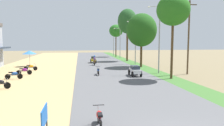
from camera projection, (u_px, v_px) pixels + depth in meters
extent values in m
cylinder|color=black|center=(7.00, 85.00, 17.71)|extent=(0.56, 0.06, 0.56)
ellipsoid|color=black|center=(0.00, 82.00, 17.60)|extent=(0.64, 0.28, 0.32)
cylinder|color=#A5A8AD|center=(6.00, 82.00, 17.67)|extent=(0.26, 0.05, 0.68)
cylinder|color=black|center=(5.00, 78.00, 17.63)|extent=(0.04, 0.54, 0.04)
cylinder|color=black|center=(20.00, 76.00, 22.34)|extent=(0.56, 0.06, 0.56)
cylinder|color=black|center=(8.00, 77.00, 22.16)|extent=(0.56, 0.06, 0.56)
cube|color=#333338|center=(14.00, 75.00, 22.23)|extent=(1.12, 0.12, 0.12)
ellipsoid|color=#1E4CA5|center=(14.00, 73.00, 22.23)|extent=(0.64, 0.28, 0.32)
cube|color=black|center=(11.00, 72.00, 22.16)|extent=(0.44, 0.20, 0.10)
cylinder|color=#A5A8AD|center=(19.00, 74.00, 22.31)|extent=(0.26, 0.05, 0.68)
cylinder|color=black|center=(19.00, 70.00, 22.26)|extent=(0.04, 0.54, 0.04)
cylinder|color=black|center=(30.00, 72.00, 25.33)|extent=(0.56, 0.06, 0.56)
cylinder|color=black|center=(19.00, 72.00, 25.14)|extent=(0.56, 0.06, 0.56)
cube|color=#333338|center=(24.00, 71.00, 25.22)|extent=(1.12, 0.12, 0.12)
ellipsoid|color=#8C1E8C|center=(25.00, 70.00, 25.22)|extent=(0.64, 0.28, 0.32)
cube|color=black|center=(22.00, 69.00, 25.15)|extent=(0.44, 0.20, 0.10)
cylinder|color=#A5A8AD|center=(29.00, 70.00, 25.29)|extent=(0.26, 0.05, 0.68)
cylinder|color=black|center=(28.00, 67.00, 25.25)|extent=(0.04, 0.54, 0.04)
cylinder|color=black|center=(35.00, 68.00, 28.97)|extent=(0.56, 0.06, 0.56)
cylinder|color=black|center=(26.00, 69.00, 28.78)|extent=(0.56, 0.06, 0.56)
cube|color=#333338|center=(31.00, 67.00, 28.86)|extent=(1.12, 0.12, 0.12)
ellipsoid|color=orange|center=(31.00, 66.00, 28.86)|extent=(0.64, 0.28, 0.32)
cube|color=black|center=(28.00, 65.00, 28.79)|extent=(0.44, 0.20, 0.10)
cylinder|color=#A5A8AD|center=(35.00, 66.00, 28.94)|extent=(0.26, 0.05, 0.68)
cylinder|color=black|center=(34.00, 64.00, 28.89)|extent=(0.04, 0.54, 0.04)
cube|color=#1959B2|center=(44.00, 116.00, 7.92)|extent=(0.04, 1.30, 0.70)
cylinder|color=#99999E|center=(30.00, 60.00, 33.61)|extent=(0.05, 0.05, 2.10)
cone|color=#3372BF|center=(29.00, 52.00, 33.49)|extent=(2.20, 2.20, 0.55)
cylinder|color=#4C351E|center=(172.00, 49.00, 22.31)|extent=(0.26, 0.26, 6.32)
ellipsoid|color=#25651B|center=(173.00, 10.00, 21.89)|extent=(3.43, 3.43, 3.27)
cylinder|color=#4C351E|center=(141.00, 53.00, 32.75)|extent=(0.35, 0.35, 4.32)
ellipsoid|color=#1F5218|center=(142.00, 30.00, 32.40)|extent=(4.68, 4.68, 5.08)
cylinder|color=#4C351E|center=(127.00, 45.00, 42.94)|extent=(0.37, 0.37, 6.68)
ellipsoid|color=#225023|center=(127.00, 21.00, 42.47)|extent=(3.89, 3.89, 4.94)
cylinder|color=#4C351E|center=(116.00, 45.00, 55.07)|extent=(0.27, 0.27, 5.89)
ellipsoid|color=#25681F|center=(116.00, 31.00, 54.69)|extent=(3.53, 3.53, 3.18)
cylinder|color=gray|center=(159.00, 40.00, 26.02)|extent=(0.16, 0.16, 8.35)
cylinder|color=gray|center=(155.00, 6.00, 25.51)|extent=(1.40, 0.08, 0.08)
ellipsoid|color=silver|center=(149.00, 7.00, 25.41)|extent=(0.36, 0.20, 0.14)
cylinder|color=gray|center=(165.00, 7.00, 25.72)|extent=(1.40, 0.08, 0.08)
ellipsoid|color=silver|center=(171.00, 7.00, 25.83)|extent=(0.36, 0.20, 0.14)
cylinder|color=gray|center=(135.00, 42.00, 37.07)|extent=(0.16, 0.16, 7.62)
cylinder|color=gray|center=(132.00, 21.00, 36.59)|extent=(1.40, 0.08, 0.08)
ellipsoid|color=silver|center=(128.00, 22.00, 36.49)|extent=(0.36, 0.20, 0.14)
cylinder|color=gray|center=(140.00, 21.00, 36.80)|extent=(1.40, 0.08, 0.08)
ellipsoid|color=silver|center=(143.00, 22.00, 36.92)|extent=(0.36, 0.20, 0.14)
cylinder|color=gray|center=(120.00, 43.00, 51.02)|extent=(0.16, 0.16, 7.27)
cylinder|color=gray|center=(117.00, 28.00, 50.56)|extent=(1.40, 0.08, 0.08)
ellipsoid|color=silver|center=(114.00, 29.00, 50.46)|extent=(0.36, 0.20, 0.14)
cylinder|color=gray|center=(123.00, 28.00, 50.77)|extent=(1.40, 0.08, 0.08)
ellipsoid|color=silver|center=(126.00, 29.00, 50.88)|extent=(0.36, 0.20, 0.14)
cylinder|color=gray|center=(114.00, 42.00, 60.74)|extent=(0.16, 0.16, 7.45)
cylinder|color=gray|center=(111.00, 30.00, 60.27)|extent=(1.40, 0.08, 0.08)
ellipsoid|color=silver|center=(109.00, 30.00, 60.17)|extent=(0.36, 0.20, 0.14)
cylinder|color=gray|center=(116.00, 30.00, 60.48)|extent=(1.40, 0.08, 0.08)
ellipsoid|color=silver|center=(118.00, 30.00, 60.59)|extent=(0.36, 0.20, 0.14)
cylinder|color=brown|center=(189.00, 38.00, 25.53)|extent=(0.20, 0.20, 8.91)
cube|color=#473323|center=(190.00, 5.00, 25.13)|extent=(1.80, 0.10, 0.10)
cube|color=silver|center=(135.00, 71.00, 24.24)|extent=(0.88, 2.25, 0.44)
cube|color=#232B38|center=(135.00, 67.00, 24.10)|extent=(0.81, 1.30, 0.40)
cylinder|color=black|center=(141.00, 74.00, 23.54)|extent=(0.11, 0.64, 0.64)
cylinder|color=black|center=(132.00, 74.00, 23.39)|extent=(0.11, 0.64, 0.64)
cylinder|color=black|center=(137.00, 72.00, 25.13)|extent=(0.11, 0.64, 0.64)
cylinder|color=black|center=(129.00, 72.00, 24.98)|extent=(0.11, 0.64, 0.64)
cube|color=gold|center=(93.00, 60.00, 39.17)|extent=(0.84, 1.95, 0.50)
cube|color=#232B38|center=(93.00, 57.00, 39.08)|extent=(0.77, 1.10, 0.40)
cylinder|color=black|center=(91.00, 61.00, 39.82)|extent=(0.10, 0.60, 0.60)
cylinder|color=black|center=(96.00, 61.00, 39.96)|extent=(0.10, 0.60, 0.60)
cylinder|color=black|center=(91.00, 62.00, 38.44)|extent=(0.10, 0.60, 0.60)
cylinder|color=black|center=(96.00, 61.00, 38.58)|extent=(0.10, 0.60, 0.60)
cylinder|color=black|center=(98.00, 117.00, 10.20)|extent=(0.06, 0.56, 0.56)
cube|color=#333338|center=(100.00, 118.00, 9.57)|extent=(0.12, 1.12, 0.12)
ellipsoid|color=red|center=(99.00, 115.00, 9.63)|extent=(0.28, 0.64, 0.32)
cube|color=black|center=(100.00, 115.00, 9.27)|extent=(0.20, 0.44, 0.10)
cylinder|color=#A5A8AD|center=(98.00, 112.00, 10.11)|extent=(0.05, 0.26, 0.68)
cylinder|color=black|center=(98.00, 105.00, 10.01)|extent=(0.54, 0.04, 0.04)
cylinder|color=black|center=(98.00, 72.00, 25.63)|extent=(0.06, 0.56, 0.56)
cylinder|color=black|center=(99.00, 73.00, 24.41)|extent=(0.06, 0.56, 0.56)
cube|color=#333338|center=(98.00, 71.00, 25.00)|extent=(0.12, 1.12, 0.12)
ellipsoid|color=#1E4CA5|center=(98.00, 70.00, 25.06)|extent=(0.28, 0.64, 0.32)
cube|color=black|center=(98.00, 69.00, 24.70)|extent=(0.20, 0.44, 0.10)
cylinder|color=#A5A8AD|center=(98.00, 70.00, 25.54)|extent=(0.05, 0.26, 0.68)
cylinder|color=black|center=(98.00, 67.00, 25.44)|extent=(0.54, 0.04, 0.04)
cylinder|color=black|center=(94.00, 63.00, 35.79)|extent=(0.06, 0.56, 0.56)
cylinder|color=black|center=(95.00, 64.00, 34.58)|extent=(0.06, 0.56, 0.56)
cube|color=#333338|center=(94.00, 62.00, 35.17)|extent=(0.12, 1.12, 0.12)
ellipsoid|color=orange|center=(94.00, 62.00, 35.23)|extent=(0.28, 0.64, 0.32)
cube|color=black|center=(95.00, 61.00, 34.87)|extent=(0.20, 0.44, 0.10)
cylinder|color=#A5A8AD|center=(94.00, 62.00, 35.71)|extent=(0.05, 0.26, 0.68)
cylinder|color=black|center=(94.00, 59.00, 35.61)|extent=(0.54, 0.04, 0.04)
ellipsoid|color=#724C8C|center=(94.00, 59.00, 34.90)|extent=(0.36, 0.28, 0.64)
sphere|color=blue|center=(94.00, 56.00, 34.90)|extent=(0.28, 0.28, 0.28)
cylinder|color=#2D2D38|center=(94.00, 62.00, 35.04)|extent=(0.12, 0.12, 0.48)
cylinder|color=#2D2D38|center=(95.00, 62.00, 35.09)|extent=(0.12, 0.12, 0.48)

